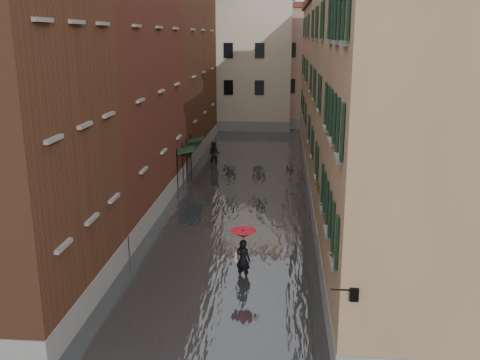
% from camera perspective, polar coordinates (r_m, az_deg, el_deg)
% --- Properties ---
extents(ground, '(120.00, 120.00, 0.00)m').
position_cam_1_polar(ground, '(20.98, -2.56, -11.40)').
color(ground, slate).
rests_on(ground, ground).
extents(floodwater, '(10.00, 60.00, 0.20)m').
position_cam_1_polar(floodwater, '(33.03, 0.29, -1.15)').
color(floodwater, '#4D5155').
rests_on(floodwater, ground).
extents(building_left_mid, '(6.00, 14.00, 12.50)m').
position_cam_1_polar(building_left_mid, '(29.35, -14.25, 8.59)').
color(building_left_mid, '#57231B').
rests_on(building_left_mid, ground).
extents(building_left_far, '(6.00, 16.00, 14.00)m').
position_cam_1_polar(building_left_far, '(43.71, -7.92, 11.91)').
color(building_left_far, brown).
rests_on(building_left_far, ground).
extents(building_right_near, '(6.00, 8.00, 11.50)m').
position_cam_1_polar(building_right_near, '(17.59, 19.59, 2.37)').
color(building_right_near, '#926E4B').
rests_on(building_right_near, ground).
extents(building_right_mid, '(6.00, 14.00, 13.00)m').
position_cam_1_polar(building_right_mid, '(28.12, 14.18, 8.84)').
color(building_right_mid, tan).
rests_on(building_right_mid, ground).
extents(building_right_far, '(6.00, 16.00, 11.50)m').
position_cam_1_polar(building_right_far, '(43.00, 10.97, 10.06)').
color(building_right_far, '#926E4B').
rests_on(building_right_far, ground).
extents(building_end_cream, '(12.00, 9.00, 13.00)m').
position_cam_1_polar(building_end_cream, '(56.94, -0.76, 12.27)').
color(building_end_cream, beige).
rests_on(building_end_cream, ground).
extents(building_end_pink, '(10.00, 9.00, 12.00)m').
position_cam_1_polar(building_end_pink, '(58.81, 8.39, 11.72)').
color(building_end_pink, tan).
rests_on(building_end_pink, ground).
extents(awning_near, '(1.09, 3.11, 2.80)m').
position_cam_1_polar(awning_near, '(33.86, -5.47, 3.32)').
color(awning_near, black).
rests_on(awning_near, ground).
extents(awning_far, '(1.09, 3.05, 2.80)m').
position_cam_1_polar(awning_far, '(35.55, -4.98, 3.90)').
color(awning_far, black).
rests_on(awning_far, ground).
extents(wall_lantern, '(0.71, 0.22, 0.35)m').
position_cam_1_polar(wall_lantern, '(14.24, 11.99, -11.77)').
color(wall_lantern, black).
rests_on(wall_lantern, ground).
extents(window_planters, '(0.59, 8.37, 0.84)m').
position_cam_1_polar(window_planters, '(19.35, 9.43, -2.70)').
color(window_planters, '#9F4B34').
rests_on(window_planters, ground).
extents(pedestrian_main, '(1.06, 1.06, 2.06)m').
position_cam_1_polar(pedestrian_main, '(21.09, 0.33, -7.36)').
color(pedestrian_main, black).
rests_on(pedestrian_main, ground).
extents(pedestrian_far, '(1.00, 0.82, 1.89)m').
position_cam_1_polar(pedestrian_far, '(39.28, -2.77, 2.75)').
color(pedestrian_far, '#232325').
rests_on(pedestrian_far, ground).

